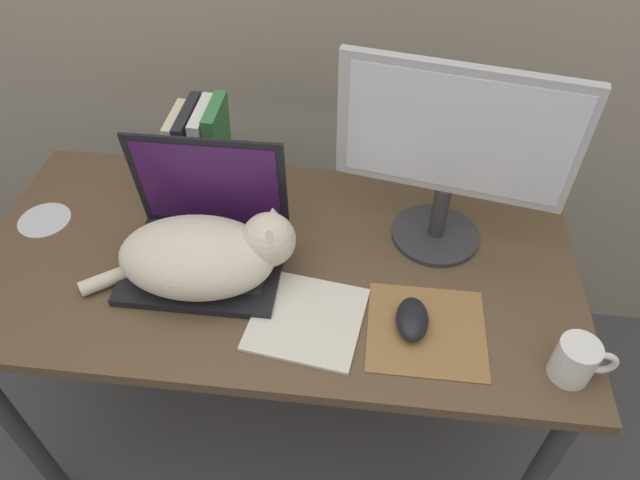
% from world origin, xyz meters
% --- Properties ---
extents(desk, '(1.31, 0.65, 0.76)m').
position_xyz_m(desk, '(0.00, 0.32, 0.67)').
color(desk, brown).
rests_on(desk, ground_plane).
extents(laptop, '(0.33, 0.25, 0.27)m').
position_xyz_m(laptop, '(-0.14, 0.31, 0.81)').
color(laptop, black).
rests_on(laptop, desk).
extents(cat, '(0.44, 0.22, 0.16)m').
position_xyz_m(cat, '(-0.12, 0.25, 0.83)').
color(cat, beige).
rests_on(cat, desk).
extents(external_monitor, '(0.46, 0.19, 0.42)m').
position_xyz_m(external_monitor, '(0.35, 0.43, 1.00)').
color(external_monitor, '#333338').
rests_on(external_monitor, desk).
extents(mousepad, '(0.23, 0.22, 0.00)m').
position_xyz_m(mousepad, '(0.33, 0.17, 0.76)').
color(mousepad, olive).
rests_on(mousepad, desk).
extents(computer_mouse, '(0.06, 0.10, 0.04)m').
position_xyz_m(computer_mouse, '(0.30, 0.17, 0.78)').
color(computer_mouse, black).
rests_on(computer_mouse, mousepad).
extents(book_row, '(0.13, 0.17, 0.23)m').
position_xyz_m(book_row, '(-0.21, 0.56, 0.87)').
color(book_row, beige).
rests_on(book_row, desk).
extents(notepad, '(0.24, 0.23, 0.01)m').
position_xyz_m(notepad, '(0.09, 0.17, 0.76)').
color(notepad, silver).
rests_on(notepad, desk).
extents(mug, '(0.11, 0.07, 0.09)m').
position_xyz_m(mug, '(0.58, 0.10, 0.80)').
color(mug, white).
rests_on(mug, desk).
extents(cd_disc, '(0.12, 0.12, 0.00)m').
position_xyz_m(cd_disc, '(-0.56, 0.38, 0.76)').
color(cd_disc, silver).
rests_on(cd_disc, desk).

